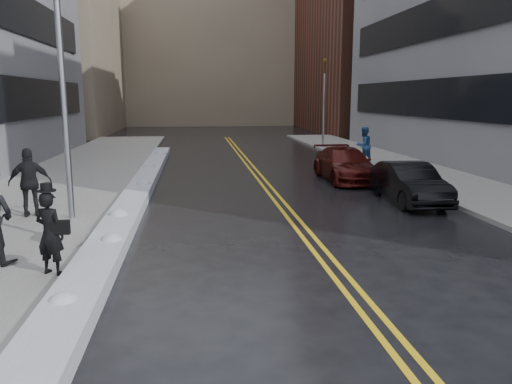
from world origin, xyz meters
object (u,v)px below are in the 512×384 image
object	(u,v)px
fire_hydrant	(418,169)
car_black	(409,183)
lamppost	(67,143)
pedestrian_d	(30,182)
car_maroon	(345,164)
pedestrian_fedora	(50,233)
traffic_signal	(324,99)
pedestrian_east	(364,145)

from	to	relation	value
fire_hydrant	car_black	size ratio (longest dim) A/B	0.17
lamppost	fire_hydrant	distance (m)	14.81
lamppost	fire_hydrant	xyz separation A→B (m)	(12.30, 8.00, -1.98)
car_black	lamppost	bearing A→B (deg)	-157.39
pedestrian_d	car_black	world-z (taller)	pedestrian_d
car_black	car_maroon	world-z (taller)	car_maroon
lamppost	pedestrian_fedora	distance (m)	2.68
traffic_signal	pedestrian_east	world-z (taller)	traffic_signal
pedestrian_east	car_black	size ratio (longest dim) A/B	0.46
traffic_signal	car_maroon	bearing A→B (deg)	-100.44
pedestrian_fedora	pedestrian_d	xyz separation A→B (m)	(-1.92, 5.12, 0.17)
lamppost	pedestrian_east	xyz separation A→B (m)	(11.60, 12.91, -1.42)
pedestrian_east	lamppost	bearing A→B (deg)	22.82
car_black	car_maroon	size ratio (longest dim) A/B	0.86
pedestrian_fedora	pedestrian_d	distance (m)	5.47
traffic_signal	pedestrian_east	bearing A→B (deg)	-91.28
pedestrian_fedora	car_maroon	distance (m)	14.40
traffic_signal	car_maroon	xyz separation A→B (m)	(-2.42, -13.16, -2.70)
fire_hydrant	pedestrian_fedora	world-z (taller)	pedestrian_fedora
pedestrian_d	pedestrian_east	bearing A→B (deg)	-155.61
fire_hydrant	car_maroon	xyz separation A→B (m)	(-2.92, 0.84, 0.16)
lamppost	car_maroon	world-z (taller)	lamppost
fire_hydrant	traffic_signal	xyz separation A→B (m)	(-0.50, 14.00, 2.85)
pedestrian_fedora	pedestrian_east	size ratio (longest dim) A/B	0.86
traffic_signal	car_black	world-z (taller)	traffic_signal
lamppost	pedestrian_d	world-z (taller)	lamppost
traffic_signal	pedestrian_fedora	distance (m)	26.97
lamppost	pedestrian_d	bearing A→B (deg)	121.80
lamppost	pedestrian_d	size ratio (longest dim) A/B	3.83
pedestrian_fedora	traffic_signal	bearing A→B (deg)	-91.88
pedestrian_fedora	car_maroon	world-z (taller)	pedestrian_fedora
fire_hydrant	car_black	xyz separation A→B (m)	(-2.15, -3.97, 0.14)
pedestrian_d	car_maroon	xyz separation A→B (m)	(11.20, 5.90, -0.44)
lamppost	fire_hydrant	bearing A→B (deg)	33.04
pedestrian_east	fire_hydrant	bearing A→B (deg)	72.88
fire_hydrant	traffic_signal	distance (m)	14.30
car_black	car_maroon	bearing A→B (deg)	100.18
traffic_signal	pedestrian_east	distance (m)	9.37
pedestrian_east	car_black	distance (m)	9.01
lamppost	car_black	xyz separation A→B (m)	(10.15, 4.03, -1.85)
lamppost	fire_hydrant	size ratio (longest dim) A/B	10.45
fire_hydrant	pedestrian_east	world-z (taller)	pedestrian_east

